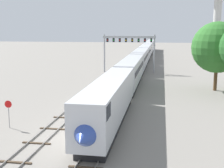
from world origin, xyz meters
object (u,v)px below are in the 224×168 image
at_px(signal_gantry, 129,44).
at_px(stop_sign, 9,110).
at_px(trackside_tree_mid, 217,47).
at_px(passenger_train, 143,55).

bearing_deg(signal_gantry, stop_sign, -100.45).
xyz_separation_m(signal_gantry, trackside_tree_mid, (16.30, -18.53, 0.59)).
height_order(stop_sign, trackside_tree_mid, trackside_tree_mid).
distance_m(passenger_train, signal_gantry, 17.08).
distance_m(passenger_train, stop_sign, 59.36).
bearing_deg(passenger_train, stop_sign, -99.70).
distance_m(signal_gantry, trackside_tree_mid, 24.68).
xyz_separation_m(signal_gantry, stop_sign, (-7.75, -42.03, -4.60)).
xyz_separation_m(passenger_train, stop_sign, (-10.00, -58.51, -0.74)).
bearing_deg(trackside_tree_mid, stop_sign, -135.66).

